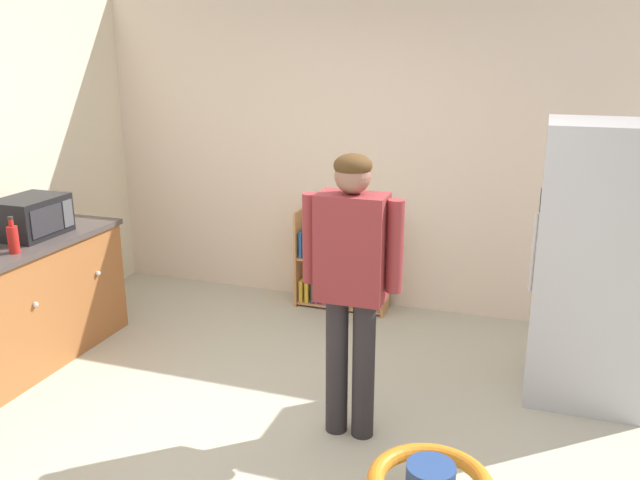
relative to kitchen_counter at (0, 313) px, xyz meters
The scene contains 9 objects.
ground_plane 2.25m from the kitchen_counter, ahead, with size 12.00×12.00×0.00m, color #B9B7A1.
back_wall 3.20m from the kitchen_counter, 44.28° to the left, with size 5.20×0.06×2.70m, color beige.
left_side_wall 1.17m from the kitchen_counter, 124.72° to the left, with size 0.06×2.99×2.70m, color beige.
kitchen_counter is the anchor object (origin of this frame).
refrigerator 3.94m from the kitchen_counter, 15.18° to the left, with size 0.73×0.68×1.78m.
bookshelf 2.66m from the kitchen_counter, 47.30° to the left, with size 0.80×0.28×0.85m.
standing_person 2.53m from the kitchen_counter, ahead, with size 0.57×0.22×1.66m.
microwave 0.71m from the kitchen_counter, 89.65° to the left, with size 0.37×0.48×0.28m.
ketchup_bottle 0.58m from the kitchen_counter, ahead, with size 0.07×0.07×0.25m.
Camera 1 is at (1.21, -3.04, 2.20)m, focal length 36.81 mm.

